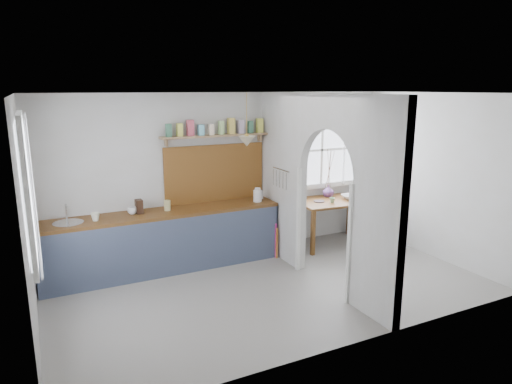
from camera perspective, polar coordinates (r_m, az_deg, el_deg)
name	(u,v)px	position (r m, az deg, el deg)	size (l,w,h in m)	color
floor	(273,288)	(6.36, 2.17, -11.90)	(5.80, 3.20, 0.01)	gray
ceiling	(275,93)	(5.77, 2.39, 12.23)	(5.80, 3.20, 0.01)	#B9B6AC
walls	(274,195)	(5.93, 2.28, -0.43)	(5.81, 3.21, 2.60)	#B9B6AC
partition	(317,179)	(6.31, 7.63, 1.67)	(0.12, 3.20, 2.60)	#B9B6AC
kitchen_window	(25,191)	(5.17, -26.88, 0.14)	(0.10, 1.16, 1.50)	white
nook_window	(322,150)	(8.12, 8.22, 5.22)	(1.76, 0.10, 1.30)	white
counter	(164,240)	(6.96, -11.38, -5.88)	(3.50, 0.60, 0.90)	brown
sink	(68,224)	(6.62, -22.42, -3.68)	(0.40, 0.40, 0.02)	#B7B7B7
backsplash	(215,173)	(7.24, -5.13, 2.37)	(1.65, 0.03, 0.90)	brown
shelf	(216,132)	(7.07, -4.99, 7.53)	(1.75, 0.20, 0.21)	#90714D
pendant_lamp	(247,141)	(6.91, -1.17, 6.36)	(0.26, 0.26, 0.16)	beige
utensil_rail	(281,170)	(6.96, 3.16, 2.82)	(0.02, 0.02, 0.50)	#B7B7B7
dining_table	(332,222)	(8.02, 9.50, -3.73)	(1.26, 0.84, 0.79)	brown
chair_left	(287,222)	(7.59, 3.94, -3.81)	(0.45, 0.45, 0.98)	silver
chair_right	(372,209)	(8.64, 14.29, -2.13)	(0.44, 0.44, 0.97)	silver
kettle	(258,195)	(7.23, 0.20, -0.35)	(0.18, 0.15, 0.22)	silver
mug_a	(95,217)	(6.57, -19.44, -2.95)	(0.12, 0.12, 0.11)	white
mug_b	(132,211)	(6.75, -15.22, -2.26)	(0.13, 0.13, 0.11)	silver
knife_block	(139,207)	(6.76, -14.42, -1.77)	(0.09, 0.13, 0.20)	black
jar	(167,205)	(6.84, -11.02, -1.66)	(0.09, 0.09, 0.15)	tan
towel_magenta	(276,241)	(7.33, 2.46, -6.16)	(0.02, 0.03, 0.59)	#D92C91
towel_orange	(277,243)	(7.30, 2.61, -6.44)	(0.02, 0.03, 0.50)	#C46B29
bowl	(351,197)	(8.06, 11.74, -0.58)	(0.30, 0.30, 0.07)	silver
table_cup	(332,200)	(7.73, 9.51, -1.01)	(0.09, 0.09, 0.08)	#82A87B
plate	(319,201)	(7.77, 7.88, -1.16)	(0.18, 0.18, 0.02)	#382C2D
vase	(328,191)	(8.14, 9.03, 0.14)	(0.20, 0.20, 0.21)	#653C79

